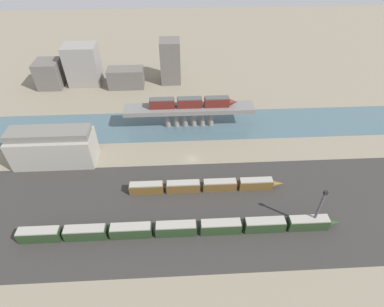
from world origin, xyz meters
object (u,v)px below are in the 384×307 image
(signal_tower, at_px, (319,209))
(warehouse_building, at_px, (53,147))
(train_yard_near, at_px, (181,228))
(train_on_bridge, at_px, (193,102))
(train_yard_mid, at_px, (205,186))

(signal_tower, bearing_deg, warehouse_building, 158.15)
(signal_tower, bearing_deg, train_yard_near, -179.56)
(train_on_bridge, distance_m, signal_tower, 62.30)
(train_on_bridge, height_order, train_yard_mid, train_on_bridge)
(train_yard_mid, xyz_separation_m, warehouse_building, (-52.58, 17.07, 4.70))
(train_on_bridge, xyz_separation_m, signal_tower, (32.21, -53.23, -3.30))
(train_yard_mid, height_order, warehouse_building, warehouse_building)
(train_yard_near, bearing_deg, signal_tower, 0.44)
(train_yard_near, height_order, signal_tower, signal_tower)
(train_yard_mid, bearing_deg, signal_tower, -28.14)
(warehouse_building, bearing_deg, signal_tower, -21.85)
(train_on_bridge, height_order, warehouse_building, warehouse_building)
(train_on_bridge, distance_m, train_yard_near, 54.64)
(warehouse_building, distance_m, signal_tower, 89.03)
(train_yard_near, distance_m, signal_tower, 38.82)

